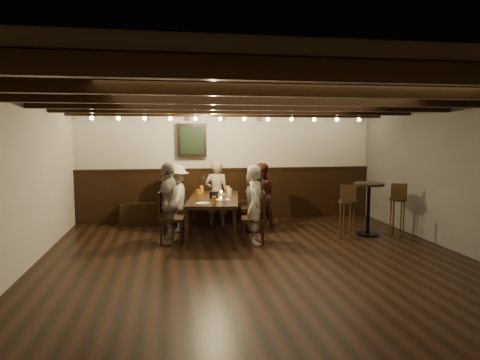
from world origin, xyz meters
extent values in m
plane|color=black|center=(0.00, 0.00, 0.00)|extent=(7.00, 7.00, 0.00)
plane|color=black|center=(0.00, 0.00, 2.40)|extent=(7.00, 7.00, 0.00)
plane|color=silver|center=(0.00, 3.50, 1.20)|extent=(6.50, 0.00, 6.50)
plane|color=#545351|center=(3.25, 0.00, 1.20)|extent=(0.00, 7.00, 7.00)
plane|color=silver|center=(-3.25, 0.00, 1.20)|extent=(0.00, 7.00, 7.00)
cube|color=black|center=(0.00, 3.46, 0.55)|extent=(6.50, 0.08, 1.10)
cube|color=black|center=(-0.80, 3.20, 0.23)|extent=(3.00, 0.45, 0.45)
cube|color=black|center=(-0.80, 3.40, 1.75)|extent=(0.62, 0.12, 0.72)
cube|color=black|center=(-0.80, 3.33, 1.75)|extent=(0.50, 0.02, 0.58)
cube|color=black|center=(0.00, -2.90, 2.31)|extent=(6.50, 0.10, 0.16)
cube|color=black|center=(0.00, -1.74, 2.31)|extent=(6.50, 0.10, 0.16)
cube|color=black|center=(0.00, -0.58, 2.31)|extent=(6.50, 0.10, 0.16)
cube|color=black|center=(0.00, 0.58, 2.31)|extent=(6.50, 0.10, 0.16)
cube|color=black|center=(0.00, 1.74, 2.31)|extent=(6.50, 0.10, 0.16)
cube|color=black|center=(0.00, 2.90, 2.31)|extent=(6.50, 0.10, 0.16)
sphere|color=#FFE099|center=(-2.75, 2.88, 2.19)|extent=(0.07, 0.07, 0.07)
sphere|color=#FFE099|center=(-1.38, 2.88, 2.19)|extent=(0.07, 0.07, 0.07)
sphere|color=#FFE099|center=(0.00, 2.88, 2.19)|extent=(0.07, 0.07, 0.07)
sphere|color=#FFE099|center=(1.38, 2.88, 2.19)|extent=(0.07, 0.07, 0.07)
sphere|color=#FFE099|center=(2.75, 2.88, 2.19)|extent=(0.07, 0.07, 0.07)
cube|color=black|center=(-0.49, 1.85, 0.70)|extent=(1.17, 2.06, 0.06)
cylinder|color=black|center=(-1.01, 1.00, 0.34)|extent=(0.06, 0.06, 0.67)
cylinder|color=black|center=(-0.72, 2.81, 0.34)|extent=(0.06, 0.06, 0.67)
cylinder|color=black|center=(-0.26, 0.88, 0.34)|extent=(0.06, 0.06, 0.67)
cylinder|color=black|center=(0.02, 2.69, 0.34)|extent=(0.06, 0.06, 0.67)
cube|color=black|center=(-1.11, 2.40, 0.43)|extent=(0.47, 0.47, 0.05)
cube|color=black|center=(-1.30, 2.43, 0.68)|extent=(0.10, 0.42, 0.45)
cube|color=black|center=(-1.26, 1.51, 0.43)|extent=(0.47, 0.47, 0.05)
cube|color=black|center=(-1.44, 1.54, 0.68)|extent=(0.10, 0.41, 0.45)
cube|color=black|center=(0.27, 2.18, 0.45)|extent=(0.49, 0.49, 0.05)
cube|color=black|center=(0.46, 2.15, 0.71)|extent=(0.11, 0.43, 0.47)
cube|color=black|center=(0.13, 1.29, 0.42)|extent=(0.47, 0.47, 0.05)
cube|color=black|center=(0.31, 1.26, 0.67)|extent=(0.10, 0.41, 0.45)
imported|color=#2B2B2E|center=(-1.24, 2.88, 0.63)|extent=(0.67, 0.49, 1.26)
imported|color=gray|center=(-0.33, 2.88, 0.67)|extent=(0.53, 0.39, 1.34)
imported|color=#4F1F1B|center=(0.54, 2.59, 0.65)|extent=(0.70, 0.59, 1.30)
imported|color=#A09A87|center=(-1.16, 2.41, 0.66)|extent=(0.62, 0.91, 1.31)
imported|color=gray|center=(-1.31, 1.52, 0.70)|extent=(0.47, 0.86, 1.40)
imported|color=#28282A|center=(0.32, 2.17, 0.60)|extent=(0.47, 0.64, 1.20)
imported|color=#ACA492|center=(0.18, 1.28, 0.67)|extent=(0.40, 0.54, 1.35)
cylinder|color=#BF7219|center=(-0.66, 2.58, 0.80)|extent=(0.07, 0.07, 0.14)
cylinder|color=#BF7219|center=(-0.14, 2.45, 0.80)|extent=(0.07, 0.07, 0.14)
cylinder|color=#BF7219|center=(-0.77, 1.99, 0.80)|extent=(0.07, 0.07, 0.14)
cylinder|color=silver|center=(-0.17, 2.00, 0.80)|extent=(0.07, 0.07, 0.14)
cylinder|color=#BF7219|center=(-0.78, 1.44, 0.80)|extent=(0.07, 0.07, 0.14)
cylinder|color=silver|center=(-0.38, 1.27, 0.80)|extent=(0.07, 0.07, 0.14)
cylinder|color=#BF7219|center=(-0.57, 1.05, 0.80)|extent=(0.07, 0.07, 0.14)
cylinder|color=white|center=(-0.75, 1.18, 0.74)|extent=(0.24, 0.24, 0.01)
cylinder|color=white|center=(-0.36, 1.52, 0.74)|extent=(0.24, 0.24, 0.01)
cube|color=black|center=(-0.50, 1.80, 0.79)|extent=(0.15, 0.10, 0.12)
cylinder|color=beige|center=(-0.33, 2.12, 0.75)|extent=(0.05, 0.05, 0.05)
cylinder|color=black|center=(2.35, 1.51, 0.02)|extent=(0.41, 0.41, 0.04)
cylinder|color=black|center=(2.35, 1.51, 0.48)|extent=(0.06, 0.06, 0.92)
cylinder|color=black|center=(2.35, 1.51, 0.96)|extent=(0.55, 0.55, 0.05)
cylinder|color=#362411|center=(1.85, 1.31, 0.68)|extent=(0.31, 0.31, 0.05)
cube|color=#362411|center=(1.80, 1.17, 0.85)|extent=(0.27, 0.13, 0.30)
cylinder|color=#362411|center=(2.85, 1.36, 0.68)|extent=(0.31, 0.31, 0.05)
cube|color=#362411|center=(2.79, 1.23, 0.85)|extent=(0.26, 0.14, 0.30)
camera|label=1|loc=(-1.29, -5.83, 1.86)|focal=32.00mm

